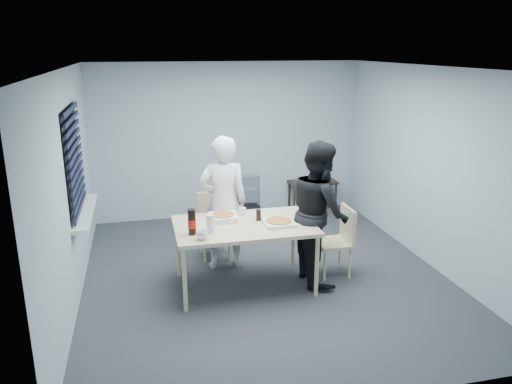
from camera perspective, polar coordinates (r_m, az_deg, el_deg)
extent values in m
plane|color=#2F2F34|center=(6.52, 0.95, -9.44)|extent=(5.00, 5.00, 0.00)
plane|color=white|center=(5.88, 1.07, 14.03)|extent=(5.00, 5.00, 0.00)
plane|color=#ABB3BD|center=(8.46, -3.18, 5.86)|extent=(4.50, 0.00, 4.50)
plane|color=#ABB3BD|center=(3.83, 10.33, -7.65)|extent=(4.50, 0.00, 4.50)
plane|color=#ABB3BD|center=(5.95, -20.50, 0.30)|extent=(0.00, 5.00, 5.00)
plane|color=#ABB3BD|center=(6.96, 19.28, 2.66)|extent=(0.00, 5.00, 5.00)
plane|color=black|center=(6.27, -20.18, 3.49)|extent=(0.00, 1.30, 1.30)
cube|color=black|center=(6.27, -19.91, 3.51)|extent=(0.04, 1.30, 1.25)
cube|color=silver|center=(6.44, -18.94, -2.23)|extent=(0.18, 1.42, 0.05)
cube|color=beige|center=(5.95, -1.38, -3.88)|extent=(1.65, 1.04, 0.04)
cylinder|color=beige|center=(5.59, -8.14, -9.93)|extent=(0.05, 0.05, 0.76)
cylinder|color=beige|center=(6.43, -8.93, -6.34)|extent=(0.05, 0.05, 0.76)
cylinder|color=beige|center=(5.90, 6.96, -8.43)|extent=(0.05, 0.05, 0.76)
cylinder|color=beige|center=(6.70, 4.26, -5.23)|extent=(0.05, 0.05, 0.76)
cube|color=beige|center=(6.93, -4.75, -4.05)|extent=(0.42, 0.42, 0.04)
cube|color=beige|center=(7.03, -5.03, -1.68)|extent=(0.42, 0.04, 0.44)
cylinder|color=beige|center=(6.83, -5.90, -6.41)|extent=(0.03, 0.03, 0.41)
cylinder|color=beige|center=(7.14, -6.27, -5.37)|extent=(0.03, 0.03, 0.41)
cylinder|color=beige|center=(6.88, -3.08, -6.18)|extent=(0.03, 0.03, 0.41)
cylinder|color=beige|center=(7.19, -3.57, -5.16)|extent=(0.03, 0.03, 0.41)
cube|color=beige|center=(6.45, 8.80, -5.77)|extent=(0.42, 0.42, 0.04)
cube|color=beige|center=(6.44, 10.46, -3.61)|extent=(0.04, 0.42, 0.44)
cylinder|color=beige|center=(6.34, 7.84, -8.36)|extent=(0.03, 0.03, 0.41)
cylinder|color=beige|center=(6.63, 6.79, -7.18)|extent=(0.03, 0.03, 0.41)
cylinder|color=beige|center=(6.46, 10.69, -8.01)|extent=(0.03, 0.03, 0.41)
cylinder|color=beige|center=(6.74, 9.53, -6.87)|extent=(0.03, 0.03, 0.41)
imported|color=silver|center=(6.47, -3.78, -1.26)|extent=(0.65, 0.42, 1.77)
imported|color=black|center=(6.15, 7.20, -2.31)|extent=(0.47, 0.86, 1.77)
cube|color=#321D18|center=(8.79, 6.50, 1.11)|extent=(0.84, 0.37, 0.04)
cylinder|color=#321D18|center=(8.61, 4.38, -1.09)|extent=(0.04, 0.04, 0.52)
cylinder|color=#321D18|center=(8.88, 3.81, -0.53)|extent=(0.04, 0.04, 0.52)
cylinder|color=#321D18|center=(8.87, 9.08, -0.74)|extent=(0.04, 0.04, 0.52)
cylinder|color=#321D18|center=(9.13, 8.39, -0.21)|extent=(0.04, 0.04, 0.52)
cube|color=black|center=(7.87, -0.87, -1.49)|extent=(0.32, 0.32, 0.04)
cylinder|color=black|center=(7.81, -1.53, -3.36)|extent=(0.04, 0.04, 0.41)
cylinder|color=black|center=(8.03, -1.88, -2.80)|extent=(0.04, 0.04, 0.41)
cylinder|color=black|center=(7.86, 0.17, -3.22)|extent=(0.04, 0.04, 0.41)
cylinder|color=black|center=(8.08, -0.22, -2.67)|extent=(0.04, 0.04, 0.41)
cube|color=slate|center=(7.80, -0.88, 0.25)|extent=(0.33, 0.18, 0.46)
cube|color=slate|center=(7.70, -0.69, -0.39)|extent=(0.24, 0.07, 0.22)
cube|color=white|center=(6.09, -3.79, -3.06)|extent=(0.32, 0.32, 0.03)
cube|color=white|center=(6.07, -3.80, -2.76)|extent=(0.32, 0.32, 0.03)
cylinder|color=#CC7F38|center=(6.07, -3.80, -2.56)|extent=(0.27, 0.27, 0.01)
cube|color=white|center=(5.94, 2.63, -3.52)|extent=(0.35, 0.35, 0.04)
cylinder|color=#CC7F38|center=(5.93, 2.63, -3.29)|extent=(0.30, 0.30, 0.01)
imported|color=white|center=(5.51, -6.13, -4.92)|extent=(0.17, 0.17, 0.10)
imported|color=white|center=(6.25, -1.60, -2.21)|extent=(0.10, 0.10, 0.09)
cylinder|color=black|center=(6.05, 0.28, -2.65)|extent=(0.07, 0.07, 0.14)
cylinder|color=black|center=(5.62, -7.33, -3.41)|extent=(0.09, 0.09, 0.30)
cylinder|color=red|center=(5.63, -7.32, -3.60)|extent=(0.09, 0.09, 0.10)
cylinder|color=silver|center=(5.67, -5.22, -3.63)|extent=(0.10, 0.10, 0.21)
torus|color=red|center=(5.74, 1.99, -4.42)|extent=(0.07, 0.07, 0.00)
cube|color=white|center=(8.75, 5.54, 1.22)|extent=(0.32, 0.36, 0.00)
cube|color=black|center=(8.86, 7.84, 1.49)|extent=(0.14, 0.11, 0.05)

